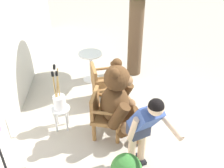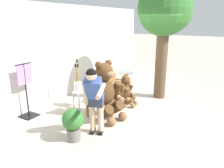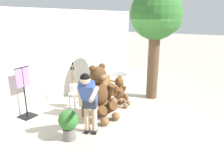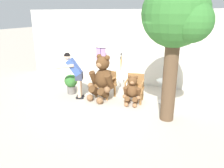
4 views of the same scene
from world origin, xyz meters
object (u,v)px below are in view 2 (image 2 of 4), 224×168
(potted_plant, at_px, (73,122))
(person_visitor, at_px, (95,96))
(white_stool, at_px, (78,95))
(clothing_display_stand, at_px, (26,89))
(wooden_chair_right, at_px, (117,88))
(round_side_table, at_px, (125,80))
(patio_tree, at_px, (166,13))
(wooden_chair_left, at_px, (98,99))
(brush_bucket, at_px, (78,85))
(teddy_bear_small, at_px, (127,90))
(teddy_bear_large, at_px, (106,91))

(potted_plant, bearing_deg, person_visitor, -37.44)
(person_visitor, xyz_separation_m, potted_plant, (-0.37, 0.28, -0.50))
(white_stool, relative_size, clothing_display_stand, 0.34)
(wooden_chair_right, relative_size, clothing_display_stand, 0.63)
(person_visitor, relative_size, round_side_table, 2.08)
(patio_tree, relative_size, clothing_display_stand, 2.51)
(wooden_chair_left, height_order, wooden_chair_right, same)
(wooden_chair_left, height_order, patio_tree, patio_tree)
(brush_bucket, bearing_deg, potted_plant, -143.79)
(wooden_chair_right, relative_size, teddy_bear_small, 0.95)
(teddy_bear_large, bearing_deg, brush_bucket, 78.24)
(wooden_chair_left, relative_size, person_visitor, 0.57)
(wooden_chair_left, bearing_deg, wooden_chair_right, 0.05)
(wooden_chair_right, xyz_separation_m, potted_plant, (-2.21, -0.24, -0.07))
(teddy_bear_large, xyz_separation_m, round_side_table, (1.91, 0.50, -0.26))
(teddy_bear_large, height_order, patio_tree, patio_tree)
(patio_tree, bearing_deg, wooden_chair_left, 158.01)
(person_visitor, distance_m, round_side_table, 2.89)
(person_visitor, xyz_separation_m, white_stool, (1.05, 1.32, -0.54))
(round_side_table, bearing_deg, white_stool, 162.07)
(wooden_chair_left, xyz_separation_m, round_side_table, (1.88, 0.24, -0.01))
(teddy_bear_large, relative_size, patio_tree, 0.42)
(wooden_chair_right, height_order, patio_tree, patio_tree)
(wooden_chair_left, height_order, teddy_bear_small, teddy_bear_small)
(teddy_bear_large, bearing_deg, wooden_chair_left, 83.08)
(patio_tree, height_order, potted_plant, patio_tree)
(teddy_bear_small, distance_m, person_visitor, 1.93)
(wooden_chair_left, height_order, person_visitor, person_visitor)
(teddy_bear_large, relative_size, potted_plant, 2.13)
(white_stool, bearing_deg, round_side_table, -17.93)
(teddy_bear_small, bearing_deg, patio_tree, -26.41)
(wooden_chair_right, distance_m, potted_plant, 2.22)
(wooden_chair_right, bearing_deg, patio_tree, -35.89)
(wooden_chair_left, distance_m, person_visitor, 1.10)
(wooden_chair_right, height_order, teddy_bear_large, teddy_bear_large)
(teddy_bear_large, distance_m, teddy_bear_small, 1.06)
(white_stool, relative_size, patio_tree, 0.13)
(teddy_bear_small, relative_size, clothing_display_stand, 0.67)
(teddy_bear_large, distance_m, patio_tree, 2.97)
(white_stool, height_order, round_side_table, round_side_table)
(white_stool, xyz_separation_m, potted_plant, (-1.42, -1.04, 0.04))
(wooden_chair_right, relative_size, person_visitor, 0.57)
(wooden_chair_left, distance_m, wooden_chair_right, 0.98)
(round_side_table, xyz_separation_m, potted_plant, (-3.11, -0.49, -0.05))
(brush_bucket, distance_m, potted_plant, 1.77)
(potted_plant, bearing_deg, teddy_bear_large, -0.62)
(wooden_chair_left, height_order, white_stool, wooden_chair_left)
(white_stool, distance_m, clothing_display_stand, 1.37)
(person_visitor, distance_m, white_stool, 1.77)
(white_stool, bearing_deg, potted_plant, -143.81)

